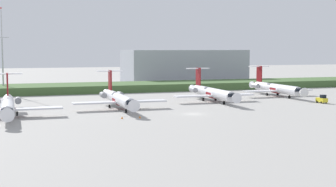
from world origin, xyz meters
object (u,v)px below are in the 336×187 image
Objects in this scene: regional_jet_second at (119,98)px; safety_cone_front_marker at (122,118)px; safety_cone_mid_marker at (140,117)px; regional_jet_nearest at (8,105)px; regional_jet_third at (212,92)px; antenna_mast at (3,58)px; baggage_tug at (322,99)px; regional_jet_fourth at (275,88)px.

regional_jet_second reaches higher than safety_cone_front_marker.
safety_cone_front_marker and safety_cone_mid_marker have the same top height.
safety_cone_mid_marker is (0.86, -17.22, -2.26)m from regional_jet_second.
regional_jet_nearest and regional_jet_third have the same top height.
safety_cone_mid_marker is (-27.34, -25.21, -2.26)m from regional_jet_third.
baggage_tug is at bearing -34.73° from antenna_mast.
antenna_mast is at bearing 145.27° from baggage_tug.
regional_jet_second is at bearing 80.22° from safety_cone_front_marker.
regional_jet_nearest is at bearing -178.58° from baggage_tug.
antenna_mast reaches higher than regional_jet_nearest.
baggage_tug is at bearing -84.93° from regional_jet_fourth.
regional_jet_fourth is at bearing 17.00° from regional_jet_second.
regional_jet_third is 56.36× the size of safety_cone_mid_marker.
regional_jet_fourth is 88.65m from antenna_mast.
baggage_tug is at bearing -25.58° from regional_jet_third.
antenna_mast is 74.32m from safety_cone_front_marker.
regional_jet_second and regional_jet_fourth have the same top height.
regional_jet_third is 56.36× the size of safety_cone_front_marker.
regional_jet_nearest reaches higher than safety_cone_mid_marker.
regional_jet_fourth is 62.08m from safety_cone_mid_marker.
regional_jet_third is at bearing 38.76° from safety_cone_front_marker.
regional_jet_third reaches higher than baggage_tug.
antenna_mast is (-55.58, 44.28, 9.03)m from regional_jet_third.
baggage_tug reaches higher than safety_cone_mid_marker.
safety_cone_mid_marker is (26.56, -10.40, -2.26)m from regional_jet_nearest.
regional_jet_second is (25.71, 6.82, 0.00)m from regional_jet_nearest.
regional_jet_fourth is at bearing 95.07° from baggage_tug.
antenna_mast is 51.03× the size of safety_cone_mid_marker.
baggage_tug is 5.82× the size of safety_cone_front_marker.
safety_cone_mid_marker is at bearing -137.32° from regional_jet_third.
regional_jet_nearest is 82.11m from regional_jet_fourth.
regional_jet_nearest is 26.60m from regional_jet_second.
safety_cone_front_marker is (-56.03, -33.23, -2.26)m from regional_jet_fourth.
regional_jet_nearest is at bearing -164.63° from regional_jet_third.
antenna_mast is 51.03× the size of safety_cone_front_marker.
safety_cone_front_marker is at bearing 176.60° from safety_cone_mid_marker.
regional_jet_second is 55.20m from baggage_tug.
regional_jet_second is 1.00× the size of regional_jet_fourth.
regional_jet_third reaches higher than safety_cone_mid_marker.
baggage_tug is at bearing 1.42° from regional_jet_nearest.
regional_jet_third is 1.10× the size of antenna_mast.
antenna_mast is at bearing 112.12° from safety_cone_mid_marker.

